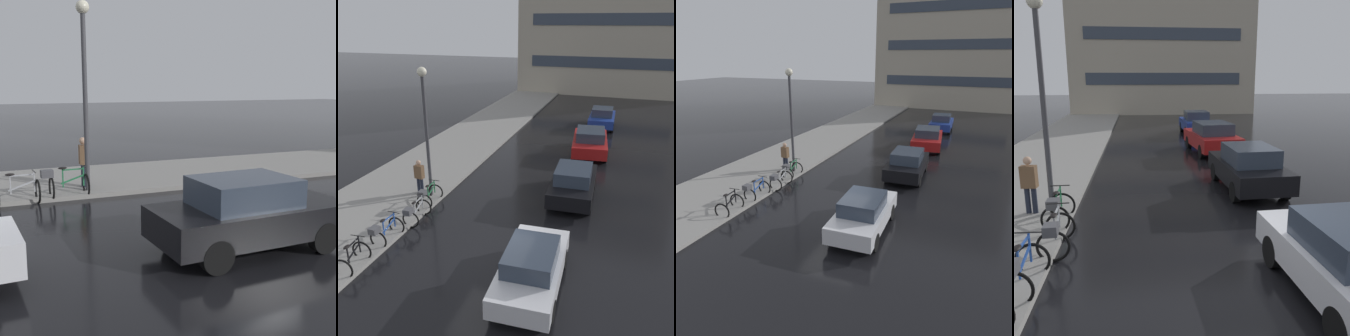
% 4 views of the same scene
% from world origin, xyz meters
% --- Properties ---
extents(ground_plane, '(140.00, 140.00, 0.00)m').
position_xyz_m(ground_plane, '(0.00, 0.00, 0.00)').
color(ground_plane, black).
extents(sidewalk_kerb, '(4.80, 60.00, 0.14)m').
position_xyz_m(sidewalk_kerb, '(-6.00, 10.00, 0.07)').
color(sidewalk_kerb, gray).
rests_on(sidewalk_kerb, ground).
extents(bicycle_nearest, '(0.80, 1.13, 0.98)m').
position_xyz_m(bicycle_nearest, '(-3.93, -1.87, 0.39)').
color(bicycle_nearest, black).
rests_on(bicycle_nearest, ground).
extents(bicycle_second, '(0.72, 1.38, 0.96)m').
position_xyz_m(bicycle_second, '(-3.86, -0.28, 0.49)').
color(bicycle_second, black).
rests_on(bicycle_second, ground).
extents(bicycle_third, '(0.76, 1.43, 0.95)m').
position_xyz_m(bicycle_third, '(-3.60, 1.31, 0.48)').
color(bicycle_third, black).
rests_on(bicycle_third, ground).
extents(bicycle_farthest, '(0.75, 1.36, 0.96)m').
position_xyz_m(bicycle_farthest, '(-3.85, 2.79, 0.49)').
color(bicycle_farthest, black).
rests_on(bicycle_farthest, ground).
extents(car_white, '(1.86, 3.97, 1.45)m').
position_xyz_m(car_white, '(1.66, -0.96, 0.74)').
color(car_white, silver).
rests_on(car_white, ground).
extents(car_black, '(1.97, 4.08, 1.51)m').
position_xyz_m(car_black, '(1.85, 5.44, 0.77)').
color(car_black, black).
rests_on(car_black, ground).
extents(car_red, '(2.33, 4.35, 1.52)m').
position_xyz_m(car_red, '(1.84, 11.74, 0.77)').
color(car_red, '#AD1919').
rests_on(car_red, ground).
extents(car_blue, '(1.85, 3.75, 1.48)m').
position_xyz_m(car_blue, '(1.99, 18.01, 0.74)').
color(car_blue, navy).
rests_on(car_blue, ground).
extents(pedestrian, '(0.42, 0.28, 1.70)m').
position_xyz_m(pedestrian, '(-4.69, 3.57, 0.96)').
color(pedestrian, '#1E2333').
rests_on(pedestrian, ground).
extents(streetlamp, '(0.39, 0.39, 5.69)m').
position_xyz_m(streetlamp, '(-4.16, 3.57, 3.68)').
color(streetlamp, '#424247').
rests_on(streetlamp, ground).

